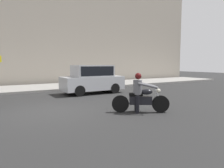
# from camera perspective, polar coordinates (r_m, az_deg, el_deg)

# --- Properties ---
(ground_plane) EXTENTS (80.00, 80.00, 0.00)m
(ground_plane) POSITION_cam_1_polar(r_m,az_deg,el_deg) (8.57, -16.42, -7.25)
(ground_plane) COLOR #252525
(sidewalk_slab) EXTENTS (40.00, 4.40, 0.14)m
(sidewalk_slab) POSITION_cam_1_polar(r_m,az_deg,el_deg) (16.33, -23.68, -1.19)
(sidewalk_slab) COLOR gray
(sidewalk_slab) RESTS_ON ground_plane
(building_facade) EXTENTS (40.00, 1.40, 12.87)m
(building_facade) POSITION_cam_1_polar(r_m,az_deg,el_deg) (20.13, -25.81, 18.19)
(building_facade) COLOR #A89E8E
(building_facade) RESTS_ON ground_plane
(motorcycle_with_rider_gray) EXTENTS (1.94, 1.30, 1.54)m
(motorcycle_with_rider_gray) POSITION_cam_1_polar(r_m,az_deg,el_deg) (7.99, 7.90, -3.41)
(motorcycle_with_rider_gray) COLOR black
(motorcycle_with_rider_gray) RESTS_ON ground_plane
(parked_hatchback_silver) EXTENTS (3.87, 1.76, 1.80)m
(parked_hatchback_silver) POSITION_cam_1_polar(r_m,az_deg,el_deg) (13.08, -5.51, 1.48)
(parked_hatchback_silver) COLOR #B2B5BA
(parked_hatchback_silver) RESTS_ON ground_plane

